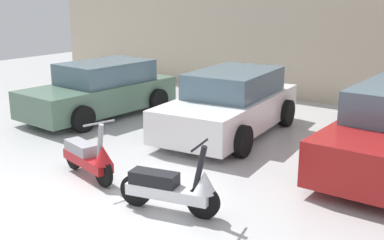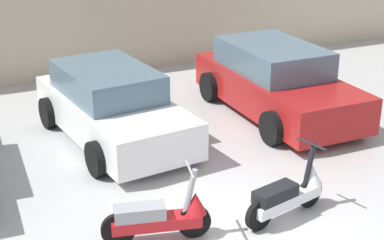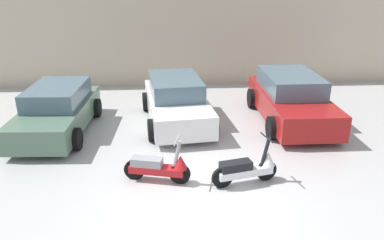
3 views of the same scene
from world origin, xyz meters
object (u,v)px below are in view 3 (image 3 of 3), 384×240
object	(u,v)px
scooter_front_left	(160,167)
car_rear_center	(176,101)
scooter_front_right	(248,168)
car_rear_right	(291,99)
car_rear_left	(57,110)

from	to	relation	value
scooter_front_left	car_rear_center	size ratio (longest dim) A/B	0.35
scooter_front_right	car_rear_right	world-z (taller)	car_rear_right
scooter_front_left	scooter_front_right	size ratio (longest dim) A/B	0.99
scooter_front_left	car_rear_center	world-z (taller)	car_rear_center
car_rear_left	car_rear_center	size ratio (longest dim) A/B	0.95
scooter_front_left	car_rear_left	world-z (taller)	car_rear_left
scooter_front_left	car_rear_left	distance (m)	4.07
scooter_front_right	car_rear_right	xyz separation A→B (m)	(1.99, 3.50, 0.30)
scooter_front_right	car_rear_left	distance (m)	5.59
scooter_front_left	car_rear_center	distance (m)	3.49
car_rear_center	car_rear_right	distance (m)	3.36
scooter_front_right	car_rear_right	distance (m)	4.04
car_rear_left	car_rear_center	bearing A→B (deg)	101.84
scooter_front_left	car_rear_right	size ratio (longest dim) A/B	0.35
car_rear_center	scooter_front_right	bearing A→B (deg)	14.30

